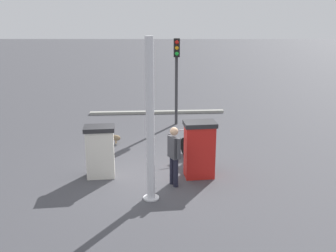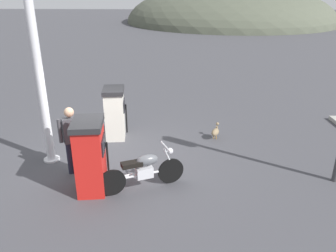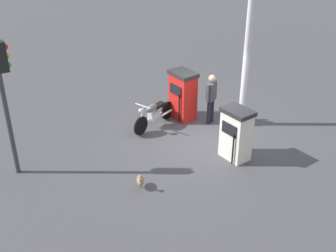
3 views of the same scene
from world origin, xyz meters
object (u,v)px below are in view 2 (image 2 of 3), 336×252
wandering_duck (215,132)px  canopy_support_pole (41,87)px  motorcycle_near_pump (144,169)px  fuel_pump_far (115,113)px  attendant_person (72,136)px  fuel_pump_near (90,156)px

wandering_duck → canopy_support_pole: 4.82m
motorcycle_near_pump → wandering_duck: motorcycle_near_pump is taller
fuel_pump_far → canopy_support_pole: bearing=-133.2°
motorcycle_near_pump → wandering_duck: (1.79, 2.66, -0.25)m
attendant_person → fuel_pump_near: bearing=-50.1°
fuel_pump_far → motorcycle_near_pump: fuel_pump_far is taller
attendant_person → wandering_duck: bearing=30.2°
motorcycle_near_pump → attendant_person: size_ratio=1.10×
fuel_pump_far → wandering_duck: bearing=-0.6°
motorcycle_near_pump → wandering_duck: size_ratio=3.88×
wandering_duck → fuel_pump_far: bearing=179.4°
wandering_duck → fuel_pump_near: bearing=-136.5°
attendant_person → wandering_duck: size_ratio=3.54×
attendant_person → canopy_support_pole: size_ratio=0.41×
fuel_pump_near → canopy_support_pole: size_ratio=0.40×
attendant_person → fuel_pump_far: bearing=73.8°
motorcycle_near_pump → fuel_pump_far: bearing=112.2°
fuel_pump_near → fuel_pump_far: bearing=90.0°
fuel_pump_far → canopy_support_pole: canopy_support_pole is taller
canopy_support_pole → fuel_pump_far: bearing=46.8°
wandering_duck → canopy_support_pole: canopy_support_pole is taller
motorcycle_near_pump → canopy_support_pole: size_ratio=0.45×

